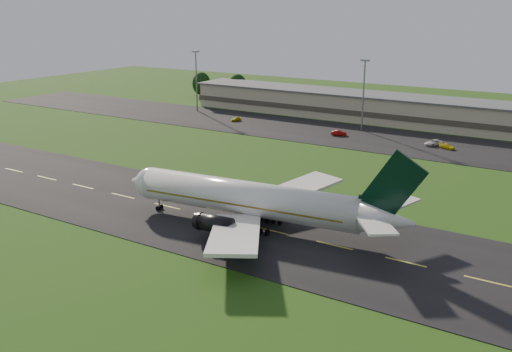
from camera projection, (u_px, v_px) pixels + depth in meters
The scene contains 12 objects.
ground at pixel (167, 207), 103.02m from camera, with size 360.00×360.00×0.00m, color #244210.
taxiway at pixel (167, 206), 103.00m from camera, with size 220.00×30.00×0.10m, color black.
apron at pixel (334, 133), 161.43m from camera, with size 260.00×30.00×0.10m, color black.
airliner at pixel (252, 200), 92.52m from camera, with size 51.22×41.92×15.57m.
terminal at pixel (386, 109), 176.66m from camera, with size 145.00×16.00×8.40m.
light_mast_west at pixel (196, 74), 192.23m from camera, with size 2.40×1.20×20.35m.
light_mast_centre at pixel (364, 87), 161.72m from camera, with size 2.40×1.20×20.35m.
tree_line at pixel (466, 108), 172.86m from camera, with size 195.26×8.85×10.05m.
service_vehicle_a at pixel (236, 119), 178.42m from camera, with size 1.50×3.73×1.27m, color #C0B30B.
service_vehicle_b at pixel (339, 133), 158.55m from camera, with size 1.50×4.29×1.41m, color #9C0B0A.
service_vehicle_c at pixel (434, 143), 147.29m from camera, with size 2.46×5.34×1.49m, color silver.
service_vehicle_d at pixel (447, 146), 143.91m from camera, with size 1.70×4.17×1.21m, color yellow.
Camera 1 is at (65.16, -73.69, 35.02)m, focal length 40.00 mm.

